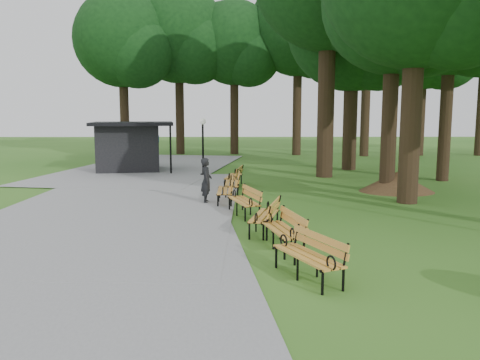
{
  "coord_description": "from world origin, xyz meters",
  "views": [
    {
      "loc": [
        -0.07,
        -13.76,
        3.14
      ],
      "look_at": [
        0.11,
        1.02,
        1.1
      ],
      "focal_mm": 36.66,
      "sensor_mm": 36.0,
      "label": 1
    }
  ],
  "objects_px": {
    "lamp_post": "(203,134)",
    "kiosk": "(129,147)",
    "lawn_tree_5": "(452,5)",
    "bench_3": "(244,201)",
    "bench_4": "(225,191)",
    "person": "(206,181)",
    "bench_1": "(282,230)",
    "dirt_mound": "(397,182)",
    "lawn_tree_1": "(394,2)",
    "bench_5": "(232,183)",
    "bench_6": "(234,176)",
    "bench_0": "(308,256)",
    "lawn_tree_4": "(353,25)",
    "bench_2": "(264,216)"
  },
  "relations": [
    {
      "from": "bench_0",
      "to": "bench_3",
      "type": "distance_m",
      "value": 5.91
    },
    {
      "from": "person",
      "to": "lawn_tree_4",
      "type": "height_order",
      "value": "lawn_tree_4"
    },
    {
      "from": "dirt_mound",
      "to": "bench_2",
      "type": "relative_size",
      "value": 1.31
    },
    {
      "from": "bench_2",
      "to": "lamp_post",
      "type": "bearing_deg",
      "value": -154.55
    },
    {
      "from": "bench_1",
      "to": "bench_6",
      "type": "height_order",
      "value": "same"
    },
    {
      "from": "bench_4",
      "to": "lawn_tree_5",
      "type": "distance_m",
      "value": 13.62
    },
    {
      "from": "dirt_mound",
      "to": "lawn_tree_4",
      "type": "distance_m",
      "value": 10.63
    },
    {
      "from": "bench_1",
      "to": "lawn_tree_1",
      "type": "xyz_separation_m",
      "value": [
        4.94,
        8.07,
        6.81
      ]
    },
    {
      "from": "bench_0",
      "to": "person",
      "type": "bearing_deg",
      "value": 172.3
    },
    {
      "from": "lawn_tree_5",
      "to": "dirt_mound",
      "type": "bearing_deg",
      "value": -135.32
    },
    {
      "from": "kiosk",
      "to": "dirt_mound",
      "type": "height_order",
      "value": "kiosk"
    },
    {
      "from": "bench_0",
      "to": "lawn_tree_4",
      "type": "height_order",
      "value": "lawn_tree_4"
    },
    {
      "from": "lamp_post",
      "to": "kiosk",
      "type": "bearing_deg",
      "value": 154.15
    },
    {
      "from": "bench_4",
      "to": "bench_5",
      "type": "height_order",
      "value": "same"
    },
    {
      "from": "lamp_post",
      "to": "bench_3",
      "type": "relative_size",
      "value": 1.51
    },
    {
      "from": "bench_6",
      "to": "lawn_tree_4",
      "type": "distance_m",
      "value": 11.56
    },
    {
      "from": "dirt_mound",
      "to": "bench_3",
      "type": "height_order",
      "value": "bench_3"
    },
    {
      "from": "bench_1",
      "to": "bench_2",
      "type": "height_order",
      "value": "same"
    },
    {
      "from": "kiosk",
      "to": "lawn_tree_1",
      "type": "xyz_separation_m",
      "value": [
        11.73,
        -7.29,
        5.94
      ]
    },
    {
      "from": "lawn_tree_1",
      "to": "lawn_tree_5",
      "type": "xyz_separation_m",
      "value": [
        3.62,
        3.29,
        0.6
      ]
    },
    {
      "from": "bench_1",
      "to": "lawn_tree_1",
      "type": "distance_m",
      "value": 11.66
    },
    {
      "from": "person",
      "to": "bench_3",
      "type": "distance_m",
      "value": 2.47
    },
    {
      "from": "person",
      "to": "dirt_mound",
      "type": "relative_size",
      "value": 0.64
    },
    {
      "from": "bench_6",
      "to": "lawn_tree_1",
      "type": "distance_m",
      "value": 9.26
    },
    {
      "from": "person",
      "to": "lawn_tree_4",
      "type": "bearing_deg",
      "value": -34.97
    },
    {
      "from": "bench_0",
      "to": "bench_1",
      "type": "xyz_separation_m",
      "value": [
        -0.27,
        2.08,
        0.0
      ]
    },
    {
      "from": "bench_1",
      "to": "bench_4",
      "type": "bearing_deg",
      "value": -178.89
    },
    {
      "from": "lawn_tree_5",
      "to": "bench_3",
      "type": "bearing_deg",
      "value": -140.89
    },
    {
      "from": "dirt_mound",
      "to": "bench_3",
      "type": "bearing_deg",
      "value": -144.12
    },
    {
      "from": "bench_2",
      "to": "lawn_tree_4",
      "type": "bearing_deg",
      "value": 172.89
    },
    {
      "from": "kiosk",
      "to": "bench_3",
      "type": "height_order",
      "value": "kiosk"
    },
    {
      "from": "lamp_post",
      "to": "lawn_tree_1",
      "type": "bearing_deg",
      "value": -34.83
    },
    {
      "from": "bench_5",
      "to": "lawn_tree_4",
      "type": "bearing_deg",
      "value": 143.08
    },
    {
      "from": "bench_1",
      "to": "bench_3",
      "type": "bearing_deg",
      "value": 179.72
    },
    {
      "from": "lawn_tree_5",
      "to": "lawn_tree_4",
      "type": "bearing_deg",
      "value": 126.3
    },
    {
      "from": "dirt_mound",
      "to": "bench_4",
      "type": "bearing_deg",
      "value": -160.59
    },
    {
      "from": "bench_0",
      "to": "lawn_tree_1",
      "type": "bearing_deg",
      "value": 131.03
    },
    {
      "from": "bench_2",
      "to": "bench_0",
      "type": "bearing_deg",
      "value": 23.49
    },
    {
      "from": "bench_3",
      "to": "lawn_tree_1",
      "type": "distance_m",
      "value": 9.93
    },
    {
      "from": "bench_3",
      "to": "lawn_tree_1",
      "type": "height_order",
      "value": "lawn_tree_1"
    },
    {
      "from": "bench_6",
      "to": "bench_4",
      "type": "bearing_deg",
      "value": 4.51
    },
    {
      "from": "person",
      "to": "bench_0",
      "type": "relative_size",
      "value": 0.83
    },
    {
      "from": "bench_4",
      "to": "lawn_tree_1",
      "type": "distance_m",
      "value": 9.6
    },
    {
      "from": "bench_0",
      "to": "bench_3",
      "type": "relative_size",
      "value": 1.0
    },
    {
      "from": "dirt_mound",
      "to": "kiosk",
      "type": "bearing_deg",
      "value": 149.61
    },
    {
      "from": "bench_4",
      "to": "lawn_tree_5",
      "type": "xyz_separation_m",
      "value": [
        9.99,
        5.54,
        7.41
      ]
    },
    {
      "from": "kiosk",
      "to": "bench_0",
      "type": "distance_m",
      "value": 18.84
    },
    {
      "from": "lawn_tree_5",
      "to": "bench_5",
      "type": "bearing_deg",
      "value": -158.57
    },
    {
      "from": "kiosk",
      "to": "lamp_post",
      "type": "distance_m",
      "value": 4.64
    },
    {
      "from": "bench_1",
      "to": "person",
      "type": "bearing_deg",
      "value": -173.05
    }
  ]
}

